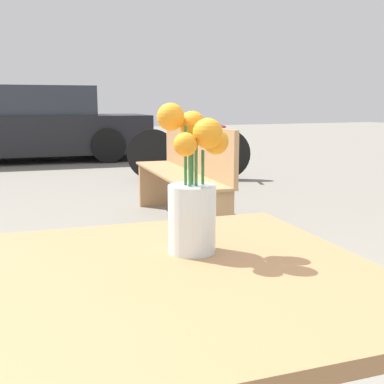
# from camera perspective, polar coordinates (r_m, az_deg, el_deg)

# --- Properties ---
(table_front) EXTENTS (0.84, 0.88, 0.70)m
(table_front) POSITION_cam_1_polar(r_m,az_deg,el_deg) (1.02, -0.57, -14.80)
(table_front) COLOR #9E7047
(table_front) RESTS_ON ground_plane
(flower_vase) EXTENTS (0.16, 0.14, 0.33)m
(flower_vase) POSITION_cam_1_polar(r_m,az_deg,el_deg) (1.06, 0.11, -0.59)
(flower_vase) COLOR silver
(flower_vase) RESTS_ON table_front
(bench_near) EXTENTS (0.53, 1.77, 0.85)m
(bench_near) POSITION_cam_1_polar(r_m,az_deg,el_deg) (4.12, -0.71, 2.61)
(bench_near) COLOR tan
(bench_near) RESTS_ON ground_plane
(bicycle) EXTENTS (1.60, 0.68, 0.80)m
(bicycle) POSITION_cam_1_polar(r_m,az_deg,el_deg) (6.59, -0.32, 4.63)
(bicycle) COLOR black
(bicycle) RESTS_ON ground_plane
(parked_car) EXTENTS (4.47, 2.18, 1.33)m
(parked_car) POSITION_cam_1_polar(r_m,az_deg,el_deg) (9.32, -18.94, 7.45)
(parked_car) COLOR black
(parked_car) RESTS_ON ground_plane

